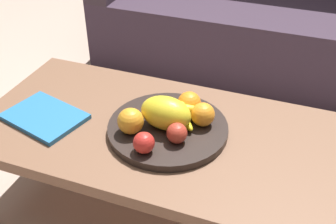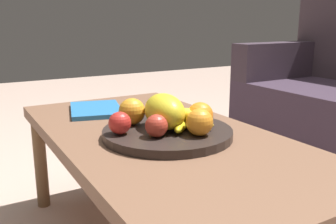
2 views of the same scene
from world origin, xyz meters
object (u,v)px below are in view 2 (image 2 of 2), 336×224
object	(u,v)px
apple_left	(120,123)
banana_bunch	(183,119)
fruit_bowl	(168,133)
orange_left	(132,111)
orange_right	(200,115)
melon_large_front	(164,112)
orange_front	(200,122)
apple_front	(156,126)
magazine	(96,109)
coffee_table	(161,147)

from	to	relation	value
apple_left	banana_bunch	distance (m)	0.18
fruit_bowl	orange_left	distance (m)	0.13
orange_right	apple_left	distance (m)	0.23
fruit_bowl	melon_large_front	xyz separation A→B (m)	(-0.00, -0.01, 0.06)
melon_large_front	orange_front	bearing A→B (deg)	26.60
apple_left	apple_front	bearing A→B (deg)	45.82
orange_front	magazine	distance (m)	0.52
apple_left	banana_bunch	xyz separation A→B (m)	(0.04, 0.18, -0.00)
coffee_table	orange_right	world-z (taller)	orange_right
apple_left	magazine	bearing A→B (deg)	170.57
orange_right	banana_bunch	size ratio (longest dim) A/B	0.47
apple_front	melon_large_front	bearing A→B (deg)	134.66
apple_left	magazine	size ratio (longest dim) A/B	0.25
magazine	orange_front	bearing A→B (deg)	28.16
melon_large_front	orange_right	world-z (taller)	melon_large_front
coffee_table	orange_right	bearing A→B (deg)	46.03
orange_right	apple_front	xyz separation A→B (m)	(0.01, -0.15, -0.01)
melon_large_front	apple_left	bearing A→B (deg)	-97.41
coffee_table	orange_left	xyz separation A→B (m)	(-0.05, -0.07, 0.11)
fruit_bowl	orange_front	bearing A→B (deg)	22.75
coffee_table	apple_left	distance (m)	0.17
coffee_table	apple_front	size ratio (longest dim) A/B	18.64
orange_left	apple_front	world-z (taller)	orange_left
melon_large_front	orange_front	world-z (taller)	melon_large_front
orange_front	banana_bunch	size ratio (longest dim) A/B	0.46
melon_large_front	orange_left	bearing A→B (deg)	-145.85
orange_left	orange_right	bearing A→B (deg)	49.11
orange_front	banana_bunch	bearing A→B (deg)	-177.19
melon_large_front	banana_bunch	bearing A→B (deg)	64.04
banana_bunch	orange_left	bearing A→B (deg)	-136.21
apple_front	apple_left	distance (m)	0.11
magazine	banana_bunch	bearing A→B (deg)	30.06
orange_left	orange_right	world-z (taller)	orange_left
coffee_table	melon_large_front	distance (m)	0.13
coffee_table	orange_left	world-z (taller)	orange_left
fruit_bowl	orange_left	world-z (taller)	orange_left
fruit_bowl	apple_left	bearing A→B (deg)	-98.23
orange_left	apple_left	size ratio (longest dim) A/B	1.28
fruit_bowl	melon_large_front	size ratio (longest dim) A/B	2.35
orange_front	orange_right	size ratio (longest dim) A/B	0.97
fruit_bowl	coffee_table	bearing A→B (deg)	-178.03
magazine	fruit_bowl	bearing A→B (deg)	25.72
orange_front	apple_left	distance (m)	0.22
banana_bunch	orange_right	bearing A→B (deg)	65.61
orange_front	magazine	bearing A→B (deg)	-166.65
orange_left	magazine	distance (m)	0.32
apple_front	banana_bunch	bearing A→B (deg)	107.51
orange_front	apple_front	xyz separation A→B (m)	(-0.05, -0.11, -0.01)
apple_left	magazine	xyz separation A→B (m)	(-0.38, 0.06, -0.05)
orange_right	apple_front	bearing A→B (deg)	-85.57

